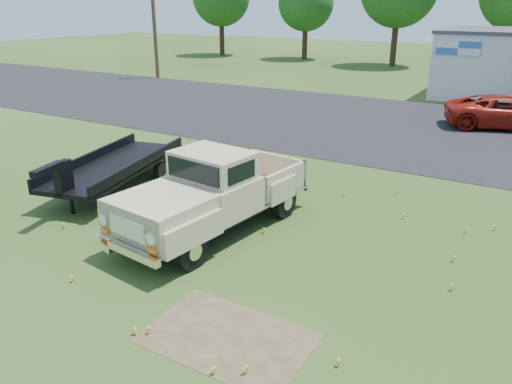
{
  "coord_description": "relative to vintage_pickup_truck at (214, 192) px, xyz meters",
  "views": [
    {
      "loc": [
        5.79,
        -9.21,
        5.7
      ],
      "look_at": [
        -0.27,
        1.0,
        1.18
      ],
      "focal_mm": 35.0,
      "sensor_mm": 36.0,
      "label": 1
    }
  ],
  "objects": [
    {
      "name": "dirt_patch_b",
      "position": [
        -0.66,
        2.85,
        -1.1
      ],
      "size": [
        2.2,
        1.6,
        0.01
      ],
      "primitive_type": "cube",
      "color": "#4B3B28",
      "rests_on": "ground"
    },
    {
      "name": "flatbed_trailer",
      "position": [
        -4.71,
        1.1,
        -0.26
      ],
      "size": [
        3.36,
        6.44,
        1.67
      ],
      "primitive_type": null,
      "rotation": [
        0.0,
        0.0,
        0.22
      ],
      "color": "black",
      "rests_on": "ground"
    },
    {
      "name": "treeline_b",
      "position": [
        -16.66,
        40.35,
        4.57
      ],
      "size": [
        5.76,
        5.76,
        8.57
      ],
      "color": "#352418",
      "rests_on": "ground"
    },
    {
      "name": "red_pickup",
      "position": [
        5.32,
        16.67,
        -0.33
      ],
      "size": [
        6.03,
        4.2,
        1.53
      ],
      "primitive_type": "imported",
      "rotation": [
        0.0,
        0.0,
        1.9
      ],
      "color": "maroon",
      "rests_on": "ground"
    },
    {
      "name": "utility_pole_west",
      "position": [
        -20.66,
        21.35,
        3.51
      ],
      "size": [
        1.6,
        0.3,
        9.0
      ],
      "color": "#4B3A22",
      "rests_on": "ground"
    },
    {
      "name": "asphalt_lot",
      "position": [
        1.34,
        14.35,
        -1.1
      ],
      "size": [
        90.0,
        14.0,
        0.02
      ],
      "primitive_type": "cube",
      "color": "black",
      "rests_on": "ground"
    },
    {
      "name": "ground",
      "position": [
        1.34,
        -0.65,
        -1.1
      ],
      "size": [
        140.0,
        140.0,
        0.0
      ],
      "primitive_type": "plane",
      "color": "#264416",
      "rests_on": "ground"
    },
    {
      "name": "dirt_patch_a",
      "position": [
        2.84,
        -3.65,
        -1.1
      ],
      "size": [
        3.0,
        2.0,
        0.01
      ],
      "primitive_type": "cube",
      "color": "#4B3B28",
      "rests_on": "ground"
    },
    {
      "name": "vintage_pickup_truck",
      "position": [
        0.0,
        0.0,
        0.0
      ],
      "size": [
        3.07,
        6.28,
        2.19
      ],
      "primitive_type": null,
      "rotation": [
        0.0,
        0.0,
        -0.12
      ],
      "color": "tan",
      "rests_on": "ground"
    }
  ]
}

